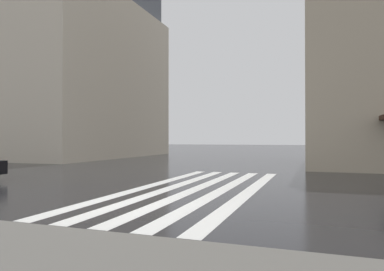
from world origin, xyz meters
The scene contains 3 objects.
ground_plane centered at (0.00, 0.00, 0.00)m, with size 220.00×220.00×0.00m, color black.
zebra_crossing centered at (4.00, -0.71, 0.00)m, with size 13.00×4.50×0.01m.
haussmann_block_mid centered at (22.38, 27.11, 9.62)m, with size 19.77×28.75×19.64m.
Camera 1 is at (-8.60, -4.95, 1.86)m, focal length 32.70 mm.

